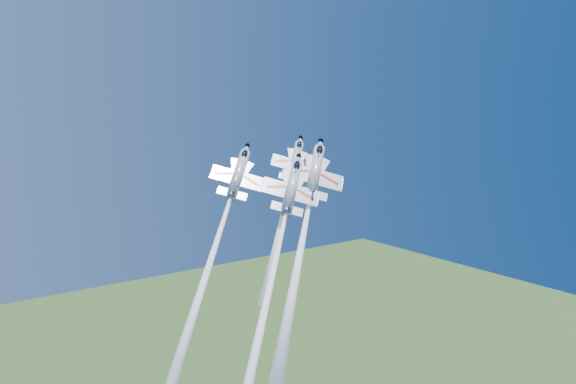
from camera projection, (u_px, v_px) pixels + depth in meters
jet_lead at (286, 203)px, 108.62m from camera, size 20.23×25.12×26.77m
jet_left at (213, 254)px, 96.67m from camera, size 27.41×35.51×38.53m
jet_right at (304, 233)px, 103.27m from camera, size 26.43×33.13×35.46m
jet_slot at (268, 296)px, 91.37m from camera, size 31.94×42.02×45.89m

